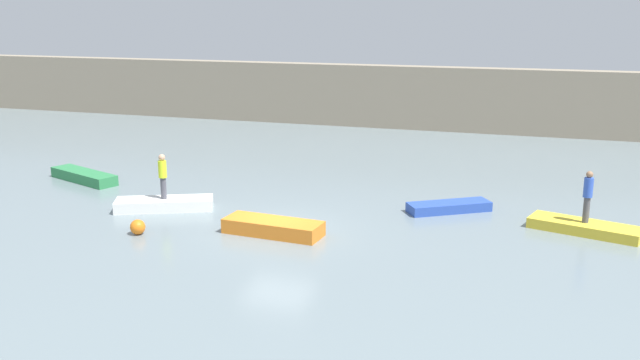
% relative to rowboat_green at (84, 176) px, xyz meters
% --- Properties ---
extents(ground_plane, '(120.00, 120.00, 0.00)m').
position_rel_rowboat_green_xyz_m(ground_plane, '(10.88, -3.86, -0.23)').
color(ground_plane, slate).
extents(embankment_wall, '(80.00, 1.20, 3.98)m').
position_rel_rowboat_green_xyz_m(embankment_wall, '(10.88, 18.32, 1.76)').
color(embankment_wall, gray).
rests_on(embankment_wall, ground_plane).
extents(rowboat_green, '(3.93, 2.31, 0.46)m').
position_rel_rowboat_green_xyz_m(rowboat_green, '(0.00, 0.00, 0.00)').
color(rowboat_green, '#2D7F47').
rests_on(rowboat_green, ground_plane).
extents(rowboat_white, '(3.88, 2.60, 0.44)m').
position_rel_rowboat_green_xyz_m(rowboat_white, '(5.78, -2.91, -0.01)').
color(rowboat_white, white).
rests_on(rowboat_white, ground_plane).
extents(rowboat_orange, '(3.56, 1.49, 0.51)m').
position_rel_rowboat_green_xyz_m(rowboat_orange, '(10.94, -4.45, 0.03)').
color(rowboat_orange, orange).
rests_on(rowboat_orange, ground_plane).
extents(rowboat_blue, '(3.22, 2.53, 0.37)m').
position_rel_rowboat_green_xyz_m(rowboat_blue, '(16.40, 0.22, -0.05)').
color(rowboat_blue, '#2B4CAD').
rests_on(rowboat_blue, ground_plane).
extents(rowboat_yellow, '(3.95, 2.25, 0.37)m').
position_rel_rowboat_green_xyz_m(rowboat_yellow, '(21.28, -0.94, -0.04)').
color(rowboat_yellow, gold).
rests_on(rowboat_yellow, ground_plane).
extents(person_hiviz_shirt, '(0.32, 0.32, 1.77)m').
position_rel_rowboat_green_xyz_m(person_hiviz_shirt, '(5.78, -2.91, 1.21)').
color(person_hiviz_shirt, '#4C4C56').
rests_on(person_hiviz_shirt, rowboat_white).
extents(person_blue_shirt, '(0.32, 0.32, 1.85)m').
position_rel_rowboat_green_xyz_m(person_blue_shirt, '(21.28, -0.94, 1.17)').
color(person_blue_shirt, '#4C4C56').
rests_on(person_blue_shirt, rowboat_yellow).
extents(mooring_buoy, '(0.53, 0.53, 0.53)m').
position_rel_rowboat_green_xyz_m(mooring_buoy, '(6.45, -5.90, 0.04)').
color(mooring_buoy, orange).
rests_on(mooring_buoy, ground_plane).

